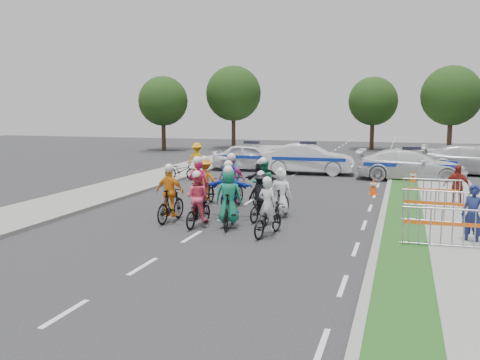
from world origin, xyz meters
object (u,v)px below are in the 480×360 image
(rider_9, at_px, (232,187))
(barrier_0, at_px, (441,229))
(rider_5, at_px, (229,194))
(tree_4, at_px, (373,101))
(rider_0, at_px, (268,216))
(rider_6, at_px, (199,196))
(cone_1, at_px, (413,177))
(spectator_2, at_px, (457,186))
(tree_3, at_px, (233,94))
(civilian_sedan, at_px, (474,160))
(tree_1, at_px, (452,96))
(police_car_2, at_px, (411,165))
(rider_2, at_px, (198,206))
(police_car_1, at_px, (308,159))
(barrier_1, at_px, (435,208))
(rider_11, at_px, (261,185))
(rider_12, at_px, (233,186))
(spectator_0, at_px, (473,216))
(parked_bike, at_px, (181,171))
(rider_4, at_px, (261,201))
(police_car_0, at_px, (252,157))
(rider_1, at_px, (229,204))
(tree_0, at_px, (163,101))
(barrier_2, at_px, (431,194))
(rider_8, at_px, (263,191))
(rider_3, at_px, (170,200))
(marshal_hiviz, at_px, (197,158))
(cone_0, at_px, (373,187))
(rider_7, at_px, (281,198))

(rider_9, height_order, barrier_0, rider_9)
(rider_5, relative_size, tree_4, 0.31)
(barrier_0, bearing_deg, rider_0, 176.84)
(rider_6, relative_size, cone_1, 3.01)
(spectator_2, xyz_separation_m, tree_3, (-16.61, 25.02, 4.09))
(civilian_sedan, xyz_separation_m, tree_1, (-0.36, 12.34, 3.73))
(spectator_2, bearing_deg, police_car_2, 119.06)
(rider_2, distance_m, police_car_1, 14.17)
(barrier_1, bearing_deg, rider_5, -173.12)
(rider_11, height_order, barrier_1, rider_11)
(rider_12, xyz_separation_m, tree_4, (3.66, 28.11, 3.56))
(tree_3, bearing_deg, cone_1, -51.47)
(civilian_sedan, height_order, spectator_0, spectator_0)
(civilian_sedan, distance_m, parked_bike, 15.89)
(rider_4, height_order, barrier_0, rider_4)
(tree_4, bearing_deg, police_car_2, -81.11)
(police_car_1, height_order, barrier_1, police_car_1)
(rider_5, height_order, police_car_0, rider_5)
(rider_0, height_order, rider_11, rider_0)
(police_car_2, bearing_deg, barrier_0, -175.55)
(rider_4, xyz_separation_m, rider_12, (-1.99, 3.13, -0.02))
(tree_3, bearing_deg, rider_0, -70.54)
(spectator_0, bearing_deg, rider_9, -179.20)
(rider_1, bearing_deg, civilian_sedan, -126.53)
(rider_1, xyz_separation_m, police_car_2, (5.42, 12.94, 0.03))
(barrier_1, height_order, tree_3, tree_3)
(barrier_1, height_order, tree_0, tree_0)
(rider_5, bearing_deg, barrier_0, 157.44)
(barrier_2, bearing_deg, rider_12, -176.00)
(rider_0, bearing_deg, rider_8, -61.53)
(barrier_0, relative_size, tree_3, 0.27)
(rider_3, bearing_deg, barrier_0, 175.09)
(spectator_2, relative_size, tree_4, 0.25)
(police_car_0, relative_size, cone_1, 6.57)
(police_car_1, xyz_separation_m, marshal_hiviz, (-5.86, -1.87, 0.04))
(rider_12, bearing_deg, marshal_hiviz, -67.17)
(barrier_0, distance_m, tree_0, 34.60)
(rider_0, xyz_separation_m, police_car_1, (-1.40, 14.69, 0.25))
(rider_1, height_order, tree_0, tree_0)
(rider_9, bearing_deg, rider_8, 173.52)
(rider_8, xyz_separation_m, marshal_hiviz, (-6.20, 9.27, 0.15))
(rider_4, distance_m, cone_0, 7.18)
(barrier_2, bearing_deg, marshal_hiviz, 148.91)
(rider_6, distance_m, barrier_2, 8.38)
(rider_5, height_order, rider_8, rider_5)
(rider_3, height_order, spectator_0, rider_3)
(rider_7, distance_m, barrier_1, 4.88)
(rider_12, bearing_deg, barrier_1, 154.77)
(rider_7, height_order, spectator_0, rider_7)
(rider_12, bearing_deg, spectator_0, 142.64)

